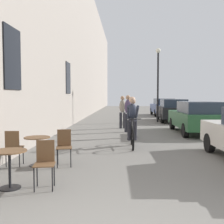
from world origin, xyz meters
name	(u,v)px	position (x,y,z in m)	size (l,w,h in m)	color
building_facade_left	(69,29)	(-3.45, 14.00, 5.82)	(0.54, 68.00, 11.64)	gray
cafe_table_near	(9,161)	(-2.27, 2.30, 0.52)	(0.64, 0.64, 0.72)	black
cafe_chair_near_toward_wall	(45,161)	(-1.62, 2.38, 0.52)	(0.43, 0.43, 0.89)	black
cafe_table_mid	(37,145)	(-2.28, 3.96, 0.52)	(0.64, 0.64, 0.72)	black
cafe_chair_mid_toward_street	(14,145)	(-2.84, 3.88, 0.52)	(0.41, 0.41, 0.89)	black
cafe_chair_mid_toward_wall	(64,145)	(-1.62, 4.04, 0.52)	(0.45, 0.45, 0.89)	black
cyclist_on_bicycle	(132,123)	(0.15, 6.65, 0.81)	(0.52, 1.76, 1.74)	black
pedestrian_near	(133,116)	(0.24, 8.63, 0.91)	(0.37, 0.29, 1.62)	#26262D
pedestrian_mid	(128,111)	(0.07, 10.38, 1.00)	(0.37, 0.29, 1.77)	#26262D
pedestrian_far	(123,110)	(-0.20, 11.90, 0.98)	(0.37, 0.29, 1.74)	#26262D
street_lamp	(158,75)	(2.14, 15.64, 3.11)	(0.32, 0.32, 4.90)	black
parked_car_second	(196,117)	(3.19, 10.04, 0.77)	(1.82, 4.20, 1.48)	#23512D
parked_car_third	(172,110)	(3.15, 15.87, 0.79)	(1.90, 4.33, 1.52)	black
parked_car_fourth	(163,107)	(3.33, 21.55, 0.79)	(1.86, 4.29, 1.52)	#384C84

